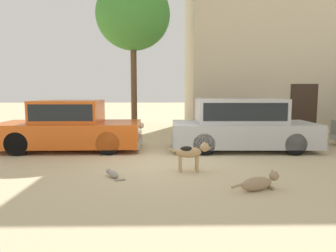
{
  "coord_description": "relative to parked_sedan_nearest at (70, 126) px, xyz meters",
  "views": [
    {
      "loc": [
        0.01,
        -7.73,
        1.82
      ],
      "look_at": [
        0.14,
        0.2,
        0.9
      ],
      "focal_mm": 32.33,
      "sensor_mm": 36.0,
      "label": 1
    }
  ],
  "objects": [
    {
      "name": "parked_sedan_second",
      "position": [
        5.3,
        -0.08,
        0.07
      ],
      "size": [
        4.5,
        1.88,
        1.59
      ],
      "rotation": [
        0.0,
        0.0,
        -0.02
      ],
      "color": "#B2B5BA",
      "rests_on": "ground_plane"
    },
    {
      "name": "stray_dog_spotted",
      "position": [
        4.66,
        -3.94,
        -0.6
      ],
      "size": [
        1.03,
        0.47,
        0.35
      ],
      "rotation": [
        0.0,
        0.0,
        0.37
      ],
      "color": "#997F60",
      "rests_on": "ground_plane"
    },
    {
      "name": "ground_plane",
      "position": [
        2.87,
        -1.59,
        -0.75
      ],
      "size": [
        80.0,
        80.0,
        0.0
      ],
      "primitive_type": "plane",
      "color": "#CCB78E"
    },
    {
      "name": "apartment_block",
      "position": [
        10.43,
        5.25,
        4.11
      ],
      "size": [
        12.67,
        5.02,
        9.72
      ],
      "color": "beige",
      "rests_on": "ground_plane"
    },
    {
      "name": "stray_cat",
      "position": [
        1.82,
        -3.07,
        -0.67
      ],
      "size": [
        0.47,
        0.51,
        0.16
      ],
      "rotation": [
        0.0,
        0.0,
        2.26
      ],
      "color": "gray",
      "rests_on": "ground_plane"
    },
    {
      "name": "acacia_tree_left",
      "position": [
        1.76,
        2.45,
        3.89
      ],
      "size": [
        2.78,
        2.5,
        5.99
      ],
      "color": "brown",
      "rests_on": "ground_plane"
    },
    {
      "name": "parked_sedan_nearest",
      "position": [
        0.0,
        0.0,
        0.0
      ],
      "size": [
        4.45,
        1.88,
        1.53
      ],
      "rotation": [
        0.0,
        0.0,
        0.02
      ],
      "color": "#D15619",
      "rests_on": "ground_plane"
    },
    {
      "name": "stray_dog_tan",
      "position": [
        3.52,
        -2.62,
        -0.29
      ],
      "size": [
        1.0,
        0.26,
        0.7
      ],
      "rotation": [
        0.0,
        0.0,
        0.04
      ],
      "color": "tan",
      "rests_on": "ground_plane"
    }
  ]
}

